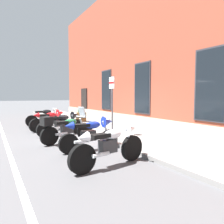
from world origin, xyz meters
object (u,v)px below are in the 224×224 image
at_px(motorcycle_black_sport, 63,123).
at_px(motorcycle_blue_sport, 92,132).
at_px(parking_sign, 112,98).
at_px(motorcycle_green_touring, 65,128).
at_px(motorcycle_red_sport, 51,119).
at_px(motorcycle_white_sport, 112,143).
at_px(motorcycle_black_naked, 45,117).
at_px(barrel_planter, 81,116).

relative_size(motorcycle_black_sport, motorcycle_blue_sport, 1.07).
height_order(motorcycle_black_sport, parking_sign, parking_sign).
bearing_deg(motorcycle_black_sport, motorcycle_green_touring, -13.64).
relative_size(motorcycle_red_sport, motorcycle_green_touring, 0.94).
relative_size(motorcycle_blue_sport, motorcycle_white_sport, 0.92).
xyz_separation_m(motorcycle_black_sport, parking_sign, (1.88, 1.39, 1.09)).
height_order(motorcycle_black_naked, motorcycle_black_sport, motorcycle_black_sport).
relative_size(motorcycle_black_sport, motorcycle_white_sport, 0.98).
bearing_deg(parking_sign, motorcycle_black_naked, -164.44).
height_order(motorcycle_green_touring, motorcycle_white_sport, motorcycle_green_touring).
bearing_deg(motorcycle_blue_sport, motorcycle_green_touring, -164.45).
xyz_separation_m(motorcycle_black_naked, motorcycle_black_sport, (3.24, 0.04, 0.06)).
relative_size(motorcycle_green_touring, barrel_planter, 2.38).
distance_m(motorcycle_green_touring, barrel_planter, 5.45).
bearing_deg(barrel_planter, motorcycle_white_sport, -16.41).
bearing_deg(motorcycle_green_touring, motorcycle_black_sport, 166.36).
bearing_deg(motorcycle_green_touring, motorcycle_blue_sport, 15.55).
xyz_separation_m(motorcycle_black_naked, motorcycle_blue_sport, (6.20, 0.08, 0.08)).
relative_size(motorcycle_green_touring, motorcycle_white_sport, 0.96).
bearing_deg(parking_sign, barrel_planter, 171.54).
bearing_deg(motorcycle_white_sport, barrel_planter, 163.59).
bearing_deg(motorcycle_blue_sport, parking_sign, 128.71).
height_order(motorcycle_white_sport, parking_sign, parking_sign).
relative_size(motorcycle_black_naked, motorcycle_red_sport, 1.05).
relative_size(motorcycle_white_sport, barrel_planter, 2.47).
bearing_deg(parking_sign, motorcycle_green_touring, -102.30).
height_order(motorcycle_white_sport, barrel_planter, motorcycle_white_sport).
relative_size(motorcycle_black_naked, motorcycle_black_sport, 0.97).
xyz_separation_m(motorcycle_green_touring, motorcycle_white_sport, (3.08, 0.20, 0.02)).
bearing_deg(parking_sign, motorcycle_blue_sport, -51.29).
bearing_deg(parking_sign, motorcycle_red_sport, -155.78).
height_order(motorcycle_black_sport, motorcycle_green_touring, motorcycle_green_touring).
bearing_deg(motorcycle_black_sport, motorcycle_black_naked, -179.33).
distance_m(motorcycle_blue_sport, parking_sign, 2.03).
relative_size(motorcycle_black_naked, parking_sign, 0.89).
height_order(motorcycle_blue_sport, parking_sign, parking_sign).
bearing_deg(motorcycle_red_sport, motorcycle_green_touring, -3.92).
xyz_separation_m(motorcycle_black_sport, motorcycle_green_touring, (1.50, -0.36, -0.02)).
relative_size(motorcycle_black_naked, barrel_planter, 2.35).
xyz_separation_m(motorcycle_black_naked, motorcycle_white_sport, (7.81, -0.13, 0.07)).
distance_m(motorcycle_black_sport, motorcycle_white_sport, 4.58).
relative_size(motorcycle_black_naked, motorcycle_blue_sport, 1.04).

